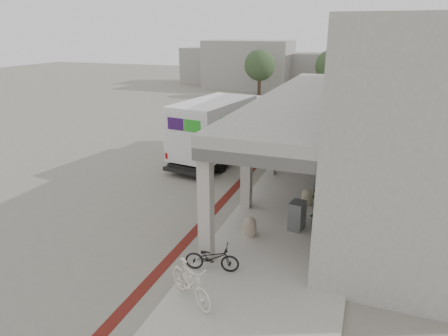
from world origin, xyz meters
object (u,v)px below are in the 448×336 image
at_px(bench, 327,211).
at_px(bicycle_black, 212,258).
at_px(utility_cabinet, 297,215).
at_px(fedex_truck, 222,127).
at_px(bicycle_cream, 191,282).

relative_size(bench, bicycle_black, 1.19).
xyz_separation_m(bench, utility_cabinet, (-0.90, -1.11, 0.19)).
bearing_deg(fedex_truck, utility_cabinet, -44.35).
relative_size(bench, bicycle_cream, 1.04).
bearing_deg(fedex_truck, bicycle_cream, -64.96).
relative_size(fedex_truck, bicycle_cream, 4.47).
distance_m(bicycle_black, bicycle_cream, 1.45).
height_order(fedex_truck, bicycle_cream, fedex_truck).
distance_m(fedex_truck, bench, 8.71).
bearing_deg(bicycle_cream, utility_cabinet, 12.37).
bearing_deg(utility_cabinet, fedex_truck, 137.49).
distance_m(bench, bicycle_black, 5.22).
distance_m(fedex_truck, utility_cabinet, 8.91).
xyz_separation_m(bench, bicycle_cream, (-2.70, -5.92, 0.23)).
height_order(bench, bicycle_cream, bicycle_cream).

